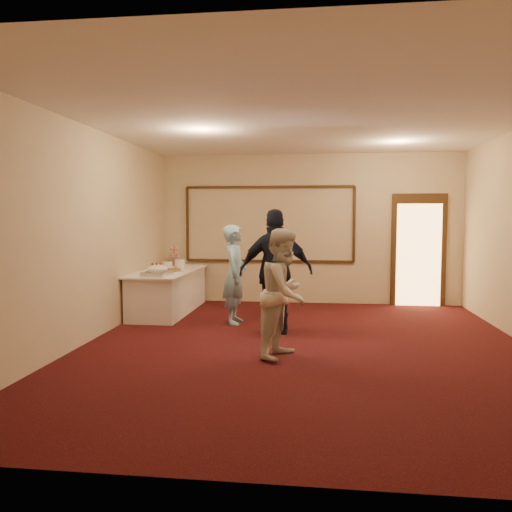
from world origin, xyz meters
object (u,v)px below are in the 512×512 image
at_px(tart, 174,270).
at_px(woman, 284,293).
at_px(pavlova_tray, 158,271).
at_px(man, 235,274).
at_px(plate_stack_b, 180,264).
at_px(buffet_table, 169,291).
at_px(guest, 276,272).
at_px(plate_stack_a, 167,266).
at_px(cupcake_stand, 174,258).

xyz_separation_m(tart, woman, (2.12, -2.43, 0.00)).
relative_size(pavlova_tray, man, 0.36).
xyz_separation_m(pavlova_tray, plate_stack_b, (0.04, 1.22, -0.00)).
distance_m(tart, man, 1.33).
relative_size(buffet_table, man, 1.49).
xyz_separation_m(pavlova_tray, guest, (2.01, -0.56, 0.08)).
bearing_deg(tart, guest, -31.98).
bearing_deg(man, buffet_table, 58.68).
xyz_separation_m(plate_stack_b, man, (1.25, -1.17, -0.04)).
bearing_deg(plate_stack_a, plate_stack_b, 68.81).
bearing_deg(buffet_table, plate_stack_b, 68.90).
bearing_deg(guest, woman, 90.66).
xyz_separation_m(man, guest, (0.72, -0.61, 0.12)).
relative_size(buffet_table, tart, 8.11).
bearing_deg(buffet_table, plate_stack_a, -112.56).
bearing_deg(man, plate_stack_b, 46.91).
xyz_separation_m(plate_stack_b, tart, (0.05, -0.58, -0.05)).
bearing_deg(man, guest, -130.44).
xyz_separation_m(buffet_table, pavlova_tray, (0.09, -0.89, 0.47)).
bearing_deg(plate_stack_a, woman, -49.09).
xyz_separation_m(plate_stack_a, tart, (0.19, -0.23, -0.05)).
height_order(cupcake_stand, tart, cupcake_stand).
height_order(buffet_table, man, man).
distance_m(buffet_table, pavlova_tray, 1.01).
relative_size(man, woman, 1.01).
distance_m(pavlova_tray, cupcake_stand, 1.84).
height_order(cupcake_stand, plate_stack_b, cupcake_stand).
xyz_separation_m(cupcake_stand, tart, (0.34, -1.19, -0.13)).
relative_size(tart, guest, 0.16).
height_order(plate_stack_b, guest, guest).
xyz_separation_m(buffet_table, guest, (2.10, -1.45, 0.54)).
xyz_separation_m(pavlova_tray, cupcake_stand, (-0.25, 1.82, 0.07)).
distance_m(plate_stack_a, man, 1.61).
bearing_deg(plate_stack_b, cupcake_stand, 115.23).
bearing_deg(tart, plate_stack_a, 128.91).
bearing_deg(woman, plate_stack_a, 60.42).
distance_m(cupcake_stand, woman, 4.37).
height_order(tart, woman, woman).
distance_m(plate_stack_b, tart, 0.59).
distance_m(buffet_table, guest, 2.61).
height_order(cupcake_stand, man, man).
xyz_separation_m(man, woman, (0.92, -1.85, -0.01)).
bearing_deg(guest, tart, -40.57).
relative_size(pavlova_tray, plate_stack_b, 2.97).
relative_size(cupcake_stand, man, 0.27).
bearing_deg(plate_stack_b, guest, -42.12).
xyz_separation_m(pavlova_tray, tart, (0.09, 0.63, -0.06)).
bearing_deg(man, pavlova_tray, 92.21).
height_order(plate_stack_a, woman, woman).
height_order(woman, guest, guest).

